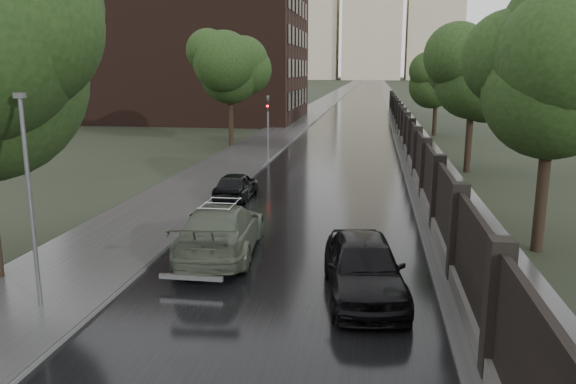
{
  "coord_description": "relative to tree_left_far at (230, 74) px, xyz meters",
  "views": [
    {
      "loc": [
        2.28,
        -9.9,
        5.62
      ],
      "look_at": [
        -0.54,
        8.62,
        1.5
      ],
      "focal_mm": 35.0,
      "sensor_mm": 36.0,
      "label": 1
    }
  ],
  "objects": [
    {
      "name": "lamp_post",
      "position": [
        2.6,
        -28.5,
        -2.57
      ],
      "size": [
        0.25,
        0.12,
        5.11
      ],
      "color": "#59595E",
      "rests_on": "ground"
    },
    {
      "name": "stalinist_tower",
      "position": [
        8.0,
        270.0,
        33.14
      ],
      "size": [
        92.0,
        30.0,
        159.0
      ],
      "color": "tan",
      "rests_on": "ground"
    },
    {
      "name": "ground",
      "position": [
        8.0,
        -30.0,
        -5.24
      ],
      "size": [
        800.0,
        800.0,
        0.0
      ],
      "primitive_type": "plane",
      "color": "black",
      "rests_on": "ground"
    },
    {
      "name": "tree_right_c",
      "position": [
        15.5,
        10.0,
        -0.29
      ],
      "size": [
        4.08,
        4.08,
        7.01
      ],
      "color": "black",
      "rests_on": "ground"
    },
    {
      "name": "fence_right",
      "position": [
        12.6,
        2.01,
        -4.23
      ],
      "size": [
        0.45,
        75.72,
        2.7
      ],
      "color": "#383533",
      "rests_on": "ground"
    },
    {
      "name": "tree_left_far",
      "position": [
        0.0,
        0.0,
        0.0
      ],
      "size": [
        4.25,
        4.25,
        7.39
      ],
      "color": "black",
      "rests_on": "ground"
    },
    {
      "name": "brick_building",
      "position": [
        -10.0,
        22.0,
        4.76
      ],
      "size": [
        24.0,
        18.0,
        20.0
      ],
      "primitive_type": "cube",
      "color": "black",
      "rests_on": "ground"
    },
    {
      "name": "car_right_near",
      "position": [
        10.15,
        -26.49,
        -4.46
      ],
      "size": [
        2.47,
        4.83,
        1.57
      ],
      "primitive_type": "imported",
      "rotation": [
        0.0,
        0.0,
        0.14
      ],
      "color": "black",
      "rests_on": "ground"
    },
    {
      "name": "volga_sedan",
      "position": [
        5.74,
        -23.82,
        -4.46
      ],
      "size": [
        2.66,
        5.59,
        1.57
      ],
      "primitive_type": "imported",
      "rotation": [
        0.0,
        0.0,
        3.23
      ],
      "color": "#41493A",
      "rests_on": "ground"
    },
    {
      "name": "tree_right_b",
      "position": [
        15.5,
        -8.0,
        -0.29
      ],
      "size": [
        4.08,
        4.08,
        7.01
      ],
      "color": "black",
      "rests_on": "ground"
    },
    {
      "name": "verge_right",
      "position": [
        13.5,
        160.0,
        -5.2
      ],
      "size": [
        3.0,
        420.0,
        0.08
      ],
      "primitive_type": "cube",
      "color": "#2D2D2D",
      "rests_on": "ground"
    },
    {
      "name": "sidewalk_left",
      "position": [
        2.0,
        160.0,
        -5.16
      ],
      "size": [
        4.0,
        420.0,
        0.16
      ],
      "primitive_type": "cube",
      "color": "#2D2D2D",
      "rests_on": "ground"
    },
    {
      "name": "hatchback_left",
      "position": [
        4.4,
        -16.41,
        -4.63
      ],
      "size": [
        1.48,
        3.6,
        1.22
      ],
      "primitive_type": "imported",
      "rotation": [
        0.0,
        0.0,
        3.13
      ],
      "color": "black",
      "rests_on": "ground"
    },
    {
      "name": "traffic_light",
      "position": [
        3.7,
        -5.01,
        -2.84
      ],
      "size": [
        0.16,
        0.32,
        4.0
      ],
      "color": "#59595E",
      "rests_on": "ground"
    },
    {
      "name": "tree_right_a",
      "position": [
        15.5,
        -22.0,
        -0.29
      ],
      "size": [
        4.08,
        4.08,
        7.01
      ],
      "color": "black",
      "rests_on": "ground"
    },
    {
      "name": "road",
      "position": [
        8.0,
        160.0,
        -5.23
      ],
      "size": [
        8.0,
        420.0,
        0.02
      ],
      "primitive_type": "cube",
      "color": "black",
      "rests_on": "ground"
    }
  ]
}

